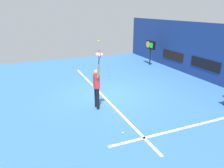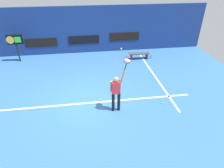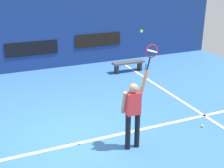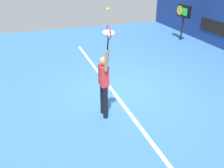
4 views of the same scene
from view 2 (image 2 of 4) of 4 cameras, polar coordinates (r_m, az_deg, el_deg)
name	(u,v)px [view 2 (image 2 of 4)]	position (r m, az deg, el deg)	size (l,w,h in m)	color
ground_plane	(88,100)	(9.36, -7.19, -4.79)	(18.00, 18.00, 0.00)	#3870B2
back_wall	(83,30)	(14.39, -8.54, 15.49)	(18.00, 0.20, 3.29)	navy
sponsor_banner_center	(84,40)	(14.47, -8.33, 12.81)	(2.20, 0.03, 0.60)	black
sponsor_banner_portside	(41,43)	(14.81, -20.20, 11.43)	(2.20, 0.03, 0.60)	black
sponsor_banner_starboard	(124,37)	(14.72, 3.72, 13.86)	(2.20, 0.03, 0.60)	black
court_baseline	(88,103)	(9.16, -7.14, -5.63)	(10.00, 0.10, 0.01)	white
court_sideline	(154,75)	(11.71, 12.32, 2.66)	(0.10, 7.00, 0.01)	white
tennis_player	(116,91)	(8.11, 1.24, -2.11)	(0.62, 0.31, 1.99)	black
tennis_racket	(127,61)	(7.52, 4.54, 6.85)	(0.38, 0.27, 0.63)	black
tennis_ball	(121,49)	(7.34, 2.73, 10.40)	(0.07, 0.07, 0.07)	#CCE033
scoreboard_clock	(15,41)	(14.14, -26.81, 11.35)	(0.96, 0.20, 1.82)	black
court_bench	(139,54)	(13.57, 8.05, 8.70)	(1.40, 0.36, 0.45)	#4C4C51
water_bottle	(151,57)	(13.91, 11.52, 7.98)	(0.07, 0.07, 0.24)	#338CD8
spare_ball	(163,103)	(9.36, 14.86, -5.48)	(0.07, 0.07, 0.07)	#CCE033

